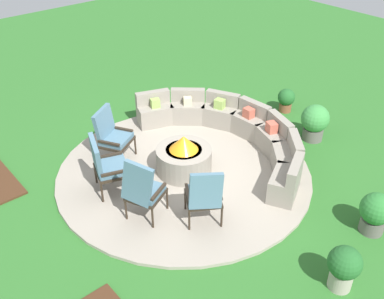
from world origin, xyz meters
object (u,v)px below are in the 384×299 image
object	(u,v)px
curved_stone_bench	(233,131)
potted_plant_1	(315,121)
fire_pit	(184,157)
potted_plant_3	(376,212)
lounge_chair_front_left	(112,134)
lounge_chair_back_right	(204,195)
lounge_chair_front_right	(106,164)
potted_plant_2	(344,266)
lounge_chair_back_left	(143,189)
potted_plant_0	(286,99)

from	to	relation	value
curved_stone_bench	potted_plant_1	distance (m)	1.74
fire_pit	potted_plant_3	world-z (taller)	fire_pit
lounge_chair_front_left	lounge_chair_back_right	bearing A→B (deg)	63.87
lounge_chair_front_right	fire_pit	bearing A→B (deg)	92.63
fire_pit	curved_stone_bench	distance (m)	1.40
potted_plant_2	lounge_chair_back_left	bearing A→B (deg)	-156.36
curved_stone_bench	lounge_chair_back_left	xyz separation A→B (m)	(0.68, -2.73, 0.29)
lounge_chair_front_left	potted_plant_1	size ratio (longest dim) A/B	1.36
lounge_chair_back_left	fire_pit	bearing A→B (deg)	88.39
lounge_chair_front_right	potted_plant_0	size ratio (longest dim) A/B	1.96
lounge_chair_front_right	potted_plant_3	size ratio (longest dim) A/B	1.54
lounge_chair_front_left	potted_plant_0	bearing A→B (deg)	139.20
lounge_chair_back_right	potted_plant_0	world-z (taller)	lounge_chair_back_right
lounge_chair_front_left	potted_plant_3	xyz separation A→B (m)	(4.37, 2.07, -0.23)
lounge_chair_front_right	potted_plant_1	xyz separation A→B (m)	(1.25, 4.25, -0.19)
potted_plant_2	lounge_chair_front_right	bearing A→B (deg)	-161.23
fire_pit	lounge_chair_front_left	bearing A→B (deg)	-146.94
curved_stone_bench	lounge_chair_back_left	bearing A→B (deg)	-76.09
fire_pit	lounge_chair_front_left	xyz separation A→B (m)	(-1.21, -0.79, 0.26)
lounge_chair_front_left	potted_plant_3	distance (m)	4.84
potted_plant_2	fire_pit	bearing A→B (deg)	178.93
curved_stone_bench	potted_plant_1	world-z (taller)	potted_plant_1
lounge_chair_front_left	lounge_chair_back_right	distance (m)	2.50
lounge_chair_back_left	lounge_chair_back_right	xyz separation A→B (m)	(0.71, 0.68, -0.03)
potted_plant_2	potted_plant_3	distance (m)	1.38
lounge_chair_front_right	potted_plant_0	world-z (taller)	lounge_chair_front_right
potted_plant_1	lounge_chair_front_right	bearing A→B (deg)	-106.40
curved_stone_bench	lounge_chair_front_left	world-z (taller)	lounge_chair_front_left
fire_pit	lounge_chair_back_right	xyz separation A→B (m)	(1.29, -0.65, 0.25)
fire_pit	lounge_chair_back_left	xyz separation A→B (m)	(0.58, -1.33, 0.28)
lounge_chair_back_left	potted_plant_0	bearing A→B (deg)	75.94
potted_plant_0	potted_plant_2	size ratio (longest dim) A/B	0.79
lounge_chair_back_right	potted_plant_2	xyz separation A→B (m)	(2.18, 0.59, -0.21)
lounge_chair_front_right	potted_plant_0	xyz separation A→B (m)	(0.07, 4.80, -0.31)
curved_stone_bench	lounge_chair_front_left	size ratio (longest dim) A/B	3.88
lounge_chair_back_right	curved_stone_bench	bearing A→B (deg)	66.74
lounge_chair_back_right	potted_plant_1	distance (m)	3.55
lounge_chair_front_right	lounge_chair_back_left	xyz separation A→B (m)	(1.00, 0.06, 0.02)
lounge_chair_front_left	lounge_chair_front_right	distance (m)	0.99
curved_stone_bench	potted_plant_0	bearing A→B (deg)	97.29
fire_pit	lounge_chair_back_right	bearing A→B (deg)	-26.83
curved_stone_bench	potted_plant_2	xyz separation A→B (m)	(3.57, -1.47, 0.05)
curved_stone_bench	potted_plant_2	bearing A→B (deg)	-22.34
curved_stone_bench	potted_plant_1	size ratio (longest dim) A/B	5.28
fire_pit	lounge_chair_front_right	size ratio (longest dim) A/B	0.94
lounge_chair_back_right	potted_plant_1	world-z (taller)	lounge_chair_back_right
potted_plant_1	potted_plant_0	bearing A→B (deg)	155.42
lounge_chair_back_left	potted_plant_0	world-z (taller)	lounge_chair_back_left
lounge_chair_front_left	potted_plant_1	distance (m)	4.19
lounge_chair_back_right	potted_plant_3	xyz separation A→B (m)	(1.87, 1.93, -0.22)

